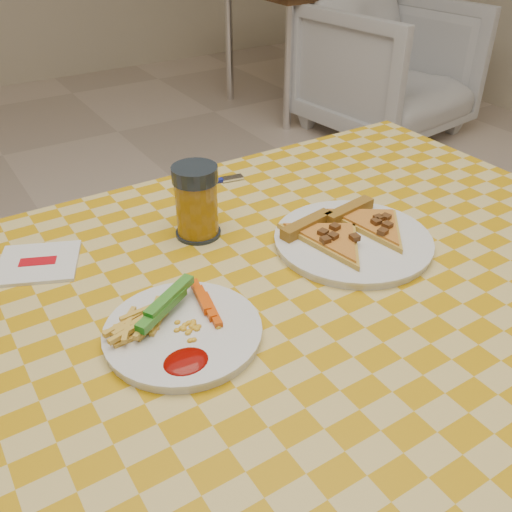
# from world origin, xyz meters

# --- Properties ---
(table) EXTENTS (1.28, 0.88, 0.76)m
(table) POSITION_xyz_m (0.00, 0.00, 0.68)
(table) COLOR silver
(table) RESTS_ON ground
(plate_left) EXTENTS (0.25, 0.25, 0.01)m
(plate_left) POSITION_xyz_m (-0.17, -0.02, 0.76)
(plate_left) COLOR silver
(plate_left) RESTS_ON table
(plate_right) EXTENTS (0.33, 0.33, 0.01)m
(plate_right) POSITION_xyz_m (0.18, 0.03, 0.76)
(plate_right) COLOR silver
(plate_right) RESTS_ON table
(fries_veggies) EXTENTS (0.17, 0.16, 0.04)m
(fries_veggies) POSITION_xyz_m (-0.17, -0.01, 0.78)
(fries_veggies) COLOR gold
(fries_veggies) RESTS_ON plate_left
(pizza_slices) EXTENTS (0.25, 0.23, 0.02)m
(pizza_slices) POSITION_xyz_m (0.18, 0.05, 0.78)
(pizza_slices) COLOR gold
(pizza_slices) RESTS_ON plate_right
(drink_glass) EXTENTS (0.08, 0.08, 0.13)m
(drink_glass) POSITION_xyz_m (-0.03, 0.20, 0.82)
(drink_glass) COLOR black
(drink_glass) RESTS_ON table
(napkin) EXTENTS (0.16, 0.15, 0.01)m
(napkin) POSITION_xyz_m (-0.28, 0.25, 0.76)
(napkin) COLOR silver
(napkin) RESTS_ON table
(fork) EXTENTS (0.14, 0.04, 0.01)m
(fork) POSITION_xyz_m (0.09, 0.36, 0.76)
(fork) COLOR navy
(fork) RESTS_ON table
(bg_chair) EXTENTS (0.87, 0.83, 0.81)m
(bg_chair) POSITION_xyz_m (2.02, 1.82, 0.41)
(bg_chair) COLOR #55351D
(bg_chair) RESTS_ON ground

